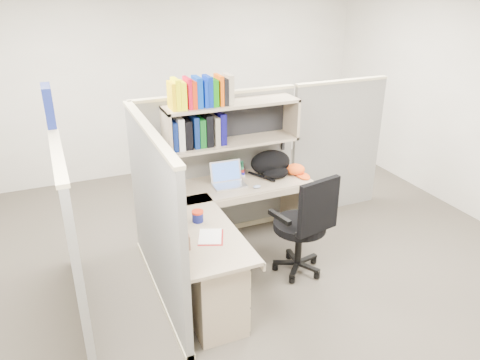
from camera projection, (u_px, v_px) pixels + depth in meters
name	position (u px, v px, depth m)	size (l,w,h in m)	color
ground	(250.00, 272.00, 4.68)	(6.00, 6.00, 0.00)	#332E27
room_shell	(252.00, 116.00, 4.02)	(6.00, 6.00, 6.00)	#B4AEA2
cubicle	(198.00, 179.00, 4.56)	(3.79, 1.84, 1.95)	slate
desk	(221.00, 259.00, 4.12)	(1.74, 1.75, 0.73)	gray
laptop	(229.00, 175.00, 4.79)	(0.33, 0.33, 0.24)	silver
backpack	(273.00, 164.00, 5.03)	(0.45, 0.35, 0.26)	black
orange_cap	(296.00, 169.00, 5.10)	(0.20, 0.24, 0.11)	#E44C13
snack_canister	(198.00, 216.00, 4.12)	(0.10, 0.10, 0.10)	#0E1455
tissue_box	(181.00, 237.00, 3.71)	(0.12, 0.12, 0.19)	#88614D
mouse	(257.00, 187.00, 4.78)	(0.08, 0.06, 0.03)	#879AC0
paper_cup	(217.00, 175.00, 4.96)	(0.08, 0.08, 0.11)	white
book_stack	(237.00, 169.00, 5.11)	(0.17, 0.22, 0.11)	gray
loose_paper	(210.00, 236.00, 3.91)	(0.19, 0.25, 0.00)	white
task_chair	(302.00, 240.00, 4.52)	(0.60, 0.56, 1.08)	black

